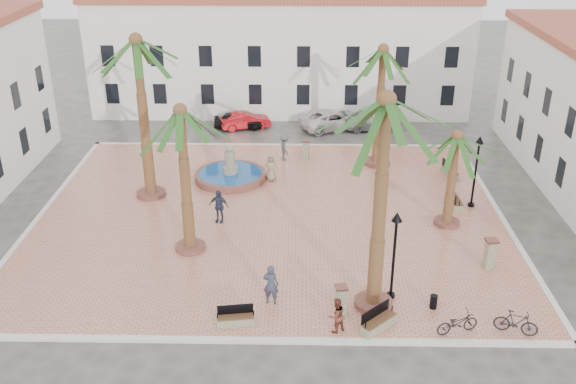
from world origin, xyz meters
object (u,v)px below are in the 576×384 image
bollard_n (306,150)px  bicycle_a (457,323)px  pedestrian_east (385,173)px  bench_se (378,322)px  car_black (238,120)px  lamppost_e (477,159)px  pedestrian_fountain_b (219,206)px  pedestrian_fountain_a (271,167)px  bollard_e (490,253)px  bench_s (236,319)px  bollard_se (341,300)px  cyclist_a (271,284)px  palm_sw (181,127)px  bench_ne (449,172)px  car_white (334,120)px  litter_bin (434,302)px  cyclist_b (336,315)px  car_silver (372,120)px  palm_nw (138,58)px  lamppost_s (395,241)px  car_red (245,121)px  palm_s (386,124)px  palm_ne (383,63)px  palm_e (456,148)px  fountain (230,175)px  bicycle_b (516,323)px  pedestrian_north (285,147)px  bench_e (454,201)px

bollard_n → bicycle_a: size_ratio=0.76×
bollard_n → pedestrian_east: pedestrian_east is taller
bench_se → car_black: size_ratio=0.45×
bicycle_a → car_black: car_black is taller
lamppost_e → pedestrian_fountain_b: lamppost_e is taller
pedestrian_fountain_a → bollard_e: bearing=-48.4°
pedestrian_east → bollard_n: bearing=-124.4°
bench_se → car_black: 26.20m
bench_s → bollard_se: bollard_se is taller
cyclist_a → palm_sw: bearing=-36.5°
bench_s → bollard_e: 12.75m
palm_sw → bench_se: 12.60m
bench_s → bench_ne: bearing=43.6°
cyclist_a → car_white: cyclist_a is taller
bench_s → bollard_e: size_ratio=1.08×
cyclist_a → litter_bin: bearing=-171.5°
bench_s → cyclist_b: size_ratio=1.05×
bollard_se → car_silver: size_ratio=0.31×
bollard_n → bollard_e: bearing=-57.0°
litter_bin → palm_nw: bearing=143.1°
lamppost_s → cyclist_a: lamppost_s is taller
bench_ne → car_red: bearing=48.0°
palm_s → bench_ne: palm_s is taller
palm_sw → palm_ne: 15.61m
palm_sw → car_white: 21.26m
bollard_se → palm_e: bearing=53.1°
fountain → bicycle_b: size_ratio=2.52×
pedestrian_north → car_white: (3.62, 6.75, -0.33)m
bench_e → bicycle_a: size_ratio=1.02×
palm_e → pedestrian_east: size_ratio=3.01×
car_black → car_red: car_black is taller
bicycle_a → car_red: car_red is taller
bollard_n → pedestrian_fountain_a: bearing=-122.9°
palm_e → cyclist_b: 12.14m
pedestrian_north → pedestrian_fountain_b: bearing=142.2°
palm_s → cyclist_b: palm_s is taller
bench_ne → pedestrian_east: pedestrian_east is taller
bollard_e → car_silver: (-3.62, 20.14, -0.27)m
car_white → bicycle_a: bearing=164.2°
fountain → car_black: bearing=92.1°
palm_s → fountain: bearing=119.7°
palm_ne → pedestrian_fountain_a: bearing=-157.9°
palm_sw → pedestrian_north: palm_sw is taller
palm_s → car_black: (-8.03, 23.32, -7.96)m
car_white → car_red: bearing=66.2°
bench_se → cyclist_b: cyclist_b is taller
bench_se → palm_s: bearing=47.8°
palm_sw → bench_ne: (15.15, 9.53, -6.30)m
bollard_se → fountain: bearing=113.6°
cyclist_b → lamppost_e: bearing=-159.5°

